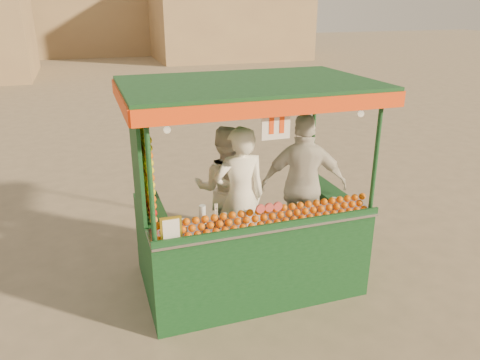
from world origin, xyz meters
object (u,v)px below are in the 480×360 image
object	(u,v)px
juice_cart	(245,227)
vendor_right	(304,186)
vendor_middle	(225,188)
vendor_left	(240,198)

from	to	relation	value
juice_cart	vendor_right	size ratio (longest dim) A/B	1.54
juice_cart	vendor_middle	xyz separation A→B (m)	(-0.07, 0.58, 0.29)
juice_cart	vendor_left	distance (m)	0.36
vendor_left	vendor_right	size ratio (longest dim) A/B	0.96
vendor_right	vendor_left	bearing A→B (deg)	21.60
juice_cart	vendor_right	bearing A→B (deg)	9.04
juice_cart	vendor_right	world-z (taller)	juice_cart
vendor_left	juice_cart	bearing A→B (deg)	108.88
vendor_left	vendor_middle	distance (m)	0.49
vendor_left	vendor_middle	bearing A→B (deg)	-86.38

